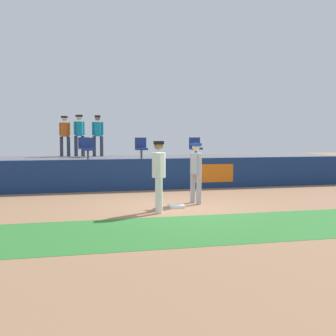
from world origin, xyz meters
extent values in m
plane|color=#936B4C|center=(0.00, 0.00, 0.00)|extent=(60.00, 60.00, 0.00)
cube|color=#2D722D|center=(0.00, -2.53, 0.00)|extent=(18.00, 2.80, 0.01)
cube|color=white|center=(-0.04, 0.10, 0.04)|extent=(0.40, 0.40, 0.08)
cylinder|color=white|center=(-0.63, -0.31, 0.45)|extent=(0.15, 0.15, 0.89)
cylinder|color=white|center=(-0.66, -0.63, 0.45)|extent=(0.15, 0.15, 0.89)
cylinder|color=white|center=(-0.65, -0.47, 1.21)|extent=(0.38, 0.38, 0.63)
sphere|color=#8C6647|center=(-0.65, -0.47, 1.70)|extent=(0.23, 0.23, 0.23)
cube|color=black|center=(-0.65, -0.47, 1.78)|extent=(0.27, 0.27, 0.08)
cylinder|color=white|center=(-0.63, -0.26, 1.23)|extent=(0.09, 0.09, 0.59)
cylinder|color=white|center=(-0.67, -0.68, 1.23)|extent=(0.09, 0.09, 0.59)
ellipsoid|color=brown|center=(-0.53, -0.27, 0.97)|extent=(0.14, 0.21, 0.28)
cylinder|color=#9EA3AD|center=(0.62, 0.75, 0.43)|extent=(0.15, 0.15, 0.85)
cylinder|color=#9EA3AD|center=(0.71, 0.46, 0.43)|extent=(0.15, 0.15, 0.85)
cylinder|color=#9EA3AD|center=(0.67, 0.60, 1.15)|extent=(0.41, 0.41, 0.60)
sphere|color=beige|center=(0.67, 0.60, 1.62)|extent=(0.22, 0.22, 0.22)
cube|color=#193899|center=(0.67, 0.60, 1.69)|extent=(0.29, 0.29, 0.08)
cylinder|color=#9EA3AD|center=(0.61, 0.79, 1.17)|extent=(0.09, 0.09, 0.56)
cylinder|color=#9EA3AD|center=(0.73, 0.41, 1.17)|extent=(0.09, 0.09, 0.56)
cube|color=navy|center=(0.00, 3.87, 0.56)|extent=(18.00, 0.24, 1.12)
cube|color=orange|center=(2.32, 3.75, 0.56)|extent=(1.50, 0.02, 0.67)
cube|color=#59595E|center=(0.00, 6.44, 0.51)|extent=(18.00, 4.80, 1.02)
cylinder|color=#4C4C51|center=(-2.25, 7.04, 1.22)|extent=(0.08, 0.08, 0.40)
cube|color=navy|center=(-2.25, 7.04, 1.42)|extent=(0.45, 0.44, 0.08)
cube|color=navy|center=(-2.25, 7.23, 1.66)|extent=(0.45, 0.06, 0.40)
cylinder|color=#4C4C51|center=(-2.16, 5.24, 1.22)|extent=(0.08, 0.08, 0.40)
cube|color=navy|center=(-2.16, 5.24, 1.42)|extent=(0.45, 0.44, 0.08)
cube|color=navy|center=(-2.16, 5.43, 1.66)|extent=(0.45, 0.06, 0.40)
cylinder|color=#4C4C51|center=(-0.12, 5.24, 1.22)|extent=(0.08, 0.08, 0.40)
cube|color=navy|center=(-0.12, 5.24, 1.42)|extent=(0.45, 0.44, 0.08)
cube|color=navy|center=(-0.12, 5.43, 1.66)|extent=(0.45, 0.06, 0.40)
cylinder|color=#4C4C51|center=(2.08, 5.24, 1.22)|extent=(0.08, 0.08, 0.40)
cube|color=navy|center=(2.08, 5.24, 1.42)|extent=(0.45, 0.44, 0.08)
cube|color=navy|center=(2.08, 5.43, 1.66)|extent=(0.45, 0.06, 0.40)
cylinder|color=#33384C|center=(-2.25, 8.20, 1.47)|extent=(0.15, 0.15, 0.89)
cylinder|color=#33384C|center=(-2.55, 8.08, 1.47)|extent=(0.15, 0.15, 0.89)
cylinder|color=teal|center=(-2.40, 8.14, 2.23)|extent=(0.45, 0.45, 0.63)
sphere|color=beige|center=(-2.40, 8.14, 2.72)|extent=(0.23, 0.23, 0.23)
cube|color=black|center=(-2.40, 8.14, 2.80)|extent=(0.32, 0.32, 0.08)
cylinder|color=teal|center=(-2.21, 8.22, 2.25)|extent=(0.09, 0.09, 0.59)
cylinder|color=teal|center=(-2.60, 8.06, 2.25)|extent=(0.09, 0.09, 0.59)
cylinder|color=#33384C|center=(-2.88, 8.05, 1.45)|extent=(0.15, 0.15, 0.87)
cylinder|color=#33384C|center=(-3.17, 8.16, 1.45)|extent=(0.15, 0.15, 0.87)
cylinder|color=#BF5919|center=(-3.02, 8.10, 2.19)|extent=(0.43, 0.43, 0.61)
sphere|color=beige|center=(-3.02, 8.10, 2.67)|extent=(0.23, 0.23, 0.23)
cube|color=black|center=(-3.02, 8.10, 2.74)|extent=(0.30, 0.30, 0.08)
cylinder|color=#BF5919|center=(-2.83, 8.03, 2.21)|extent=(0.09, 0.09, 0.57)
cylinder|color=#BF5919|center=(-3.21, 8.17, 2.21)|extent=(0.09, 0.09, 0.57)
cylinder|color=#33384C|center=(-1.46, 7.77, 1.46)|extent=(0.15, 0.15, 0.88)
cylinder|color=#33384C|center=(-1.78, 7.80, 1.46)|extent=(0.15, 0.15, 0.88)
cylinder|color=teal|center=(-1.62, 7.79, 2.21)|extent=(0.37, 0.37, 0.62)
sphere|color=#8C6647|center=(-1.62, 7.79, 2.69)|extent=(0.23, 0.23, 0.23)
cube|color=black|center=(-1.62, 7.79, 2.77)|extent=(0.26, 0.26, 0.08)
cylinder|color=teal|center=(-1.41, 7.77, 2.23)|extent=(0.09, 0.09, 0.58)
cylinder|color=teal|center=(-1.82, 7.81, 2.23)|extent=(0.09, 0.09, 0.58)
camera|label=1|loc=(-2.86, -10.88, 1.99)|focal=45.06mm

